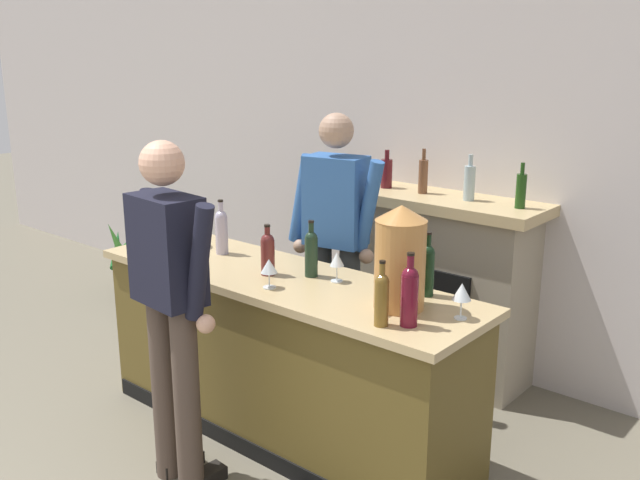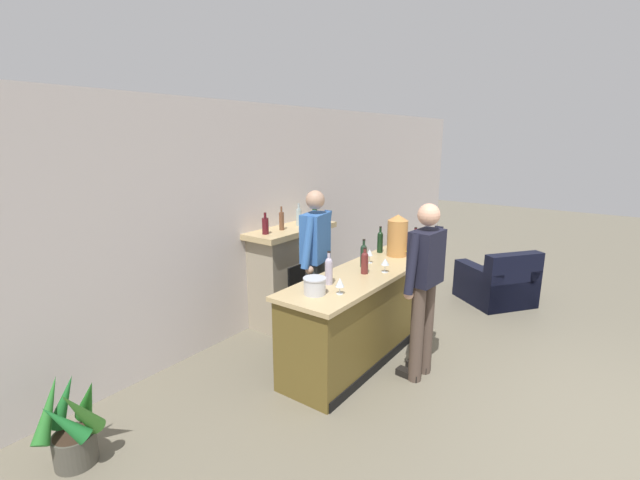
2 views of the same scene
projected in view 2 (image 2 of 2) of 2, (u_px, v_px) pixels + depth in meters
ground_plane at (624, 437)px, 3.45m from camera, size 24.00×24.00×0.00m
wall_back_panel at (262, 217)px, 5.38m from camera, size 12.00×0.07×2.75m
bar_counter at (364, 313)px, 4.68m from camera, size 2.36×0.69×0.96m
fireplace_stone at (291, 272)px, 5.59m from camera, size 1.31×0.52×1.53m
armchair_black at (498, 285)px, 6.18m from camera, size 1.18×1.18×0.81m
potted_plant_corner at (72, 425)px, 3.11m from camera, size 0.48×0.53×0.69m
person_customer at (424, 284)px, 4.11m from camera, size 0.66×0.33×1.76m
person_bartender at (316, 261)px, 4.82m from camera, size 0.65×0.36×1.79m
copper_dispenser at (397, 235)px, 5.12m from camera, size 0.25×0.28×0.50m
ice_bucket_steel at (315, 286)px, 3.89m from camera, size 0.21×0.21×0.16m
wine_bottle_port_short at (329, 270)px, 4.14m from camera, size 0.07×0.07×0.33m
wine_bottle_burgundy_dark at (418, 246)px, 5.06m from camera, size 0.07×0.07×0.31m
wine_bottle_merlot_tall at (365, 262)px, 4.47m from camera, size 0.08×0.08×0.28m
wine_bottle_chardonnay_pale at (415, 243)px, 5.18m from camera, size 0.08×0.08×0.34m
wine_bottle_cabernet_heavy at (364, 255)px, 4.70m from camera, size 0.07×0.07×0.31m
wine_bottle_riesling_slim at (380, 241)px, 5.29m from camera, size 0.07×0.07×0.33m
wine_glass_front_right at (385, 262)px, 4.51m from camera, size 0.09×0.09×0.16m
wine_glass_back_row at (403, 240)px, 5.42m from camera, size 0.09×0.09×0.17m
wine_glass_mid_counter at (340, 283)px, 3.89m from camera, size 0.08×0.08×0.16m
wine_glass_near_bucket at (370, 253)px, 4.84m from camera, size 0.08×0.08×0.16m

